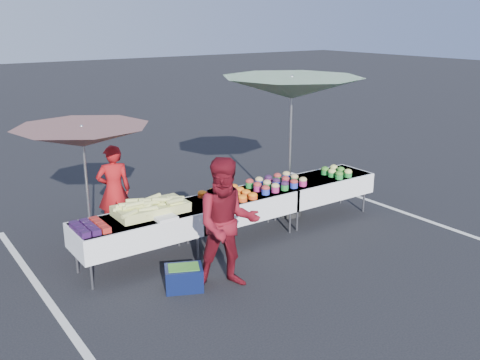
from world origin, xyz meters
TOP-DOWN VIEW (x-y plane):
  - ground at (0.00, 0.00)m, footprint 80.00×80.00m
  - stripe_left at (-3.20, 0.00)m, footprint 0.10×5.00m
  - stripe_right at (3.20, 0.00)m, footprint 0.10×5.00m
  - table_left at (-1.80, 0.00)m, footprint 1.86×0.81m
  - table_center at (0.00, 0.00)m, footprint 1.86×0.81m
  - table_right at (1.80, 0.00)m, footprint 1.86×0.81m
  - berry_punnets at (-2.51, -0.06)m, footprint 0.40×0.54m
  - corn_pile at (-1.56, 0.04)m, footprint 1.16×0.57m
  - plastic_bags at (-1.50, -0.30)m, footprint 0.30×0.25m
  - carrot_bowls at (-0.25, -0.01)m, footprint 0.75×0.69m
  - potato_cups at (0.75, 0.00)m, footprint 0.94×0.58m
  - bean_baskets at (2.06, -0.10)m, footprint 0.36×0.50m
  - vendor at (-1.59, 1.35)m, footprint 0.63×0.48m
  - customer at (-1.08, -1.25)m, footprint 1.07×0.97m
  - umbrella_left at (-2.22, 0.80)m, footprint 2.29×2.29m
  - umbrella_right at (1.38, 0.40)m, footprint 2.70×2.70m
  - storage_bin at (-1.61, -0.99)m, footprint 0.60×0.53m

SIDE VIEW (x-z plane):
  - ground at x=0.00m, z-range 0.00..0.00m
  - stripe_left at x=-3.20m, z-range 0.00..0.00m
  - stripe_right at x=3.20m, z-range 0.00..0.00m
  - storage_bin at x=-1.61m, z-range 0.01..0.33m
  - table_left at x=-1.80m, z-range 0.21..0.96m
  - table_center at x=0.00m, z-range 0.21..0.96m
  - table_right at x=1.80m, z-range 0.21..0.96m
  - vendor at x=-1.59m, z-range 0.00..1.53m
  - plastic_bags at x=-1.50m, z-range 0.75..0.80m
  - berry_punnets at x=-2.51m, z-range 0.75..0.83m
  - carrot_bowls at x=-0.25m, z-range 0.75..0.85m
  - bean_baskets at x=2.06m, z-range 0.75..0.90m
  - potato_cups at x=0.75m, z-range 0.75..0.91m
  - corn_pile at x=-1.56m, z-range 0.71..0.97m
  - customer at x=-1.08m, z-range 0.00..1.79m
  - umbrella_left at x=-2.22m, z-range 0.82..2.84m
  - umbrella_right at x=1.38m, z-range 1.04..3.58m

